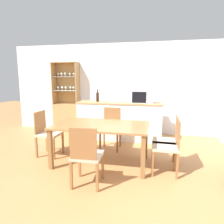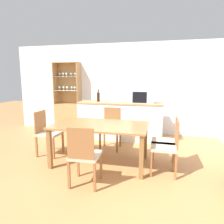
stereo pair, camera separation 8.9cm
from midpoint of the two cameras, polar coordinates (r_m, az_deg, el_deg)
The scene contains 12 objects.
ground_plane at distance 3.58m, azimuth -4.31°, elevation -16.49°, with size 18.00×18.00×0.00m, color #B27A47.
wall_back at distance 5.79m, azimuth 2.98°, elevation 6.66°, with size 6.80×0.06×2.55m.
kitchen_counter at distance 5.20m, azimuth 1.69°, elevation -2.46°, with size 2.17×0.58×0.97m.
display_cabinet at distance 6.19m, azimuth -13.14°, elevation 0.23°, with size 0.76×0.34×2.03m.
dining_table at distance 3.68m, azimuth -3.80°, elevation -4.93°, with size 1.71×0.99×0.74m.
dining_chair_side_left_far at distance 4.32m, azimuth -18.53°, elevation -5.74°, with size 0.43×0.43×0.91m.
dining_chair_side_right_near at distance 3.46m, azimuth 14.97°, elevation -9.40°, with size 0.42×0.42×0.91m.
dining_chair_head_far at distance 4.49m, azimuth -0.89°, elevation -4.66°, with size 0.43×0.43×0.91m.
dining_chair_side_right_far at distance 3.74m, azimuth 14.77°, elevation -7.95°, with size 0.43×0.43×0.91m.
dining_chair_head_near at distance 2.99m, azimuth -8.15°, elevation -12.21°, with size 0.44×0.44×0.91m.
microwave at distance 5.05m, azimuth 8.26°, elevation 4.36°, with size 0.53×0.40×0.30m.
wine_bottle at distance 5.26m, azimuth -4.63°, elevation 4.37°, with size 0.08×0.08×0.32m.
Camera 1 is at (0.89, -3.09, 1.57)m, focal length 32.00 mm.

